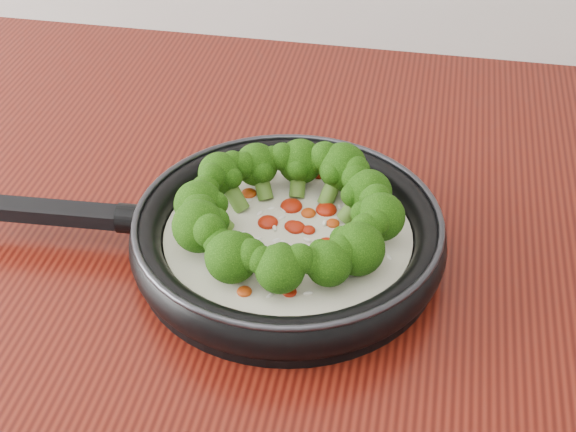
# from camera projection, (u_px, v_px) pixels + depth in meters

# --- Properties ---
(skillet) EXTENTS (0.47, 0.31, 0.08)m
(skillet) POSITION_uv_depth(u_px,v_px,m) (286.00, 230.00, 0.76)
(skillet) COLOR black
(skillet) RESTS_ON counter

